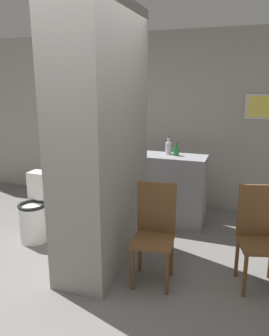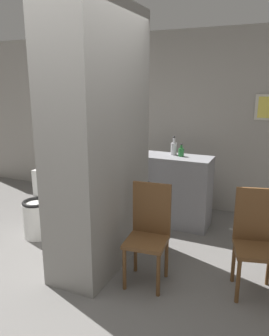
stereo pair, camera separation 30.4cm
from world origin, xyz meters
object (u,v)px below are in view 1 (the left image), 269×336
object	(u,v)px
chair_near_pillar	(155,230)
bicycle	(104,196)
chair_by_doorway	(259,233)
toilet	(36,211)
bottle_tall	(168,147)

from	to	relation	value
chair_near_pillar	bicycle	bearing A→B (deg)	126.76
chair_by_doorway	bicycle	bearing A→B (deg)	140.95
toilet	bottle_tall	xyz separation A→B (m)	(1.38, 1.08, 0.68)
toilet	chair_by_doorway	size ratio (longest dim) A/B	0.84
chair_by_doorway	bottle_tall	world-z (taller)	bottle_tall
chair_by_doorway	bicycle	size ratio (longest dim) A/B	0.56
chair_by_doorway	chair_near_pillar	bearing A→B (deg)	-179.87
chair_near_pillar	toilet	bearing A→B (deg)	161.86
toilet	chair_near_pillar	xyz separation A→B (m)	(1.60, -0.35, 0.16)
toilet	bottle_tall	bearing A→B (deg)	38.15
chair_near_pillar	chair_by_doorway	bearing A→B (deg)	9.01
chair_by_doorway	bicycle	world-z (taller)	chair_by_doorway
chair_near_pillar	bicycle	size ratio (longest dim) A/B	0.56
chair_near_pillar	bicycle	distance (m)	1.57
toilet	bottle_tall	distance (m)	1.88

